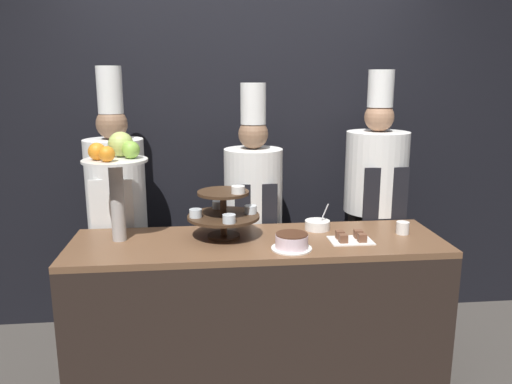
% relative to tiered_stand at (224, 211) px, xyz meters
% --- Properties ---
extents(wall_back, '(10.00, 0.06, 2.80)m').
position_rel_tiered_stand_xyz_m(wall_back, '(0.18, 0.84, 0.37)').
color(wall_back, black).
rests_on(wall_back, ground_plane).
extents(buffet_counter, '(2.06, 0.61, 0.87)m').
position_rel_tiered_stand_xyz_m(buffet_counter, '(0.18, -0.07, -0.59)').
color(buffet_counter, black).
rests_on(buffet_counter, ground_plane).
extents(tiered_stand, '(0.40, 0.40, 0.31)m').
position_rel_tiered_stand_xyz_m(tiered_stand, '(0.00, 0.00, 0.00)').
color(tiered_stand, '#3D2819').
rests_on(tiered_stand, buffet_counter).
extents(fruit_pedestal, '(0.35, 0.35, 0.59)m').
position_rel_tiered_stand_xyz_m(fruit_pedestal, '(-0.57, 0.03, 0.27)').
color(fruit_pedestal, '#B2ADA8').
rests_on(fruit_pedestal, buffet_counter).
extents(cake_round, '(0.21, 0.21, 0.08)m').
position_rel_tiered_stand_xyz_m(cake_round, '(0.34, -0.23, -0.11)').
color(cake_round, white).
rests_on(cake_round, buffet_counter).
extents(cup_white, '(0.07, 0.07, 0.07)m').
position_rel_tiered_stand_xyz_m(cup_white, '(1.02, -0.04, -0.12)').
color(cup_white, white).
rests_on(cup_white, buffet_counter).
extents(cake_square_tray, '(0.23, 0.17, 0.05)m').
position_rel_tiered_stand_xyz_m(cake_square_tray, '(0.69, -0.14, -0.13)').
color(cake_square_tray, white).
rests_on(cake_square_tray, buffet_counter).
extents(serving_bowl_far, '(0.15, 0.15, 0.16)m').
position_rel_tiered_stand_xyz_m(serving_bowl_far, '(0.55, 0.10, -0.12)').
color(serving_bowl_far, white).
rests_on(serving_bowl_far, buffet_counter).
extents(chef_left, '(0.37, 0.37, 1.82)m').
position_rel_tiered_stand_xyz_m(chef_left, '(-0.66, 0.45, -0.07)').
color(chef_left, black).
rests_on(chef_left, ground_plane).
extents(chef_center_left, '(0.38, 0.38, 1.72)m').
position_rel_tiered_stand_xyz_m(chef_center_left, '(0.21, 0.45, -0.11)').
color(chef_center_left, '#38332D').
rests_on(chef_center_left, ground_plane).
extents(chef_center_right, '(0.41, 0.41, 1.80)m').
position_rel_tiered_stand_xyz_m(chef_center_right, '(1.02, 0.45, -0.06)').
color(chef_center_right, '#38332D').
rests_on(chef_center_right, ground_plane).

